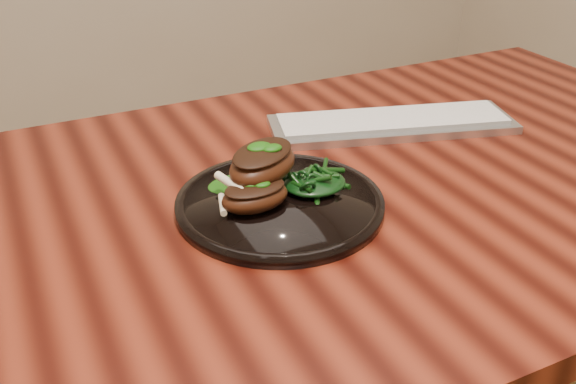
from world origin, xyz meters
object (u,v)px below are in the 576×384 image
object	(u,v)px
desk	(283,246)
greens_heap	(315,179)
keyboard	(392,123)
lamb_chop_front	(254,195)
plate	(280,203)

from	to	relation	value
desk	greens_heap	size ratio (longest dim) A/B	18.55
keyboard	greens_heap	bearing A→B (deg)	-145.89
lamb_chop_front	greens_heap	world-z (taller)	lamb_chop_front
plate	lamb_chop_front	xyz separation A→B (m)	(-0.04, -0.01, 0.03)
lamb_chop_front	keyboard	world-z (taller)	lamb_chop_front
keyboard	lamb_chop_front	bearing A→B (deg)	-152.24
lamb_chop_front	greens_heap	distance (m)	0.09
desk	keyboard	size ratio (longest dim) A/B	3.74
lamb_chop_front	keyboard	bearing A→B (deg)	27.76
desk	plate	xyz separation A→B (m)	(-0.02, -0.03, 0.09)
desk	lamb_chop_front	distance (m)	0.14
desk	plate	bearing A→B (deg)	-120.85
plate	keyboard	world-z (taller)	keyboard
desk	lamb_chop_front	world-z (taller)	lamb_chop_front
plate	lamb_chop_front	distance (m)	0.05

